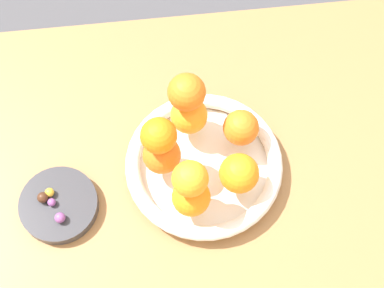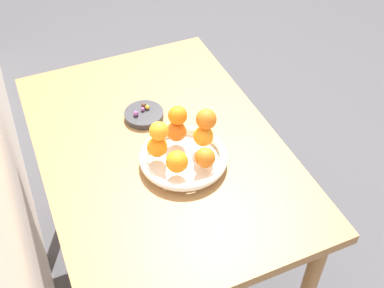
{
  "view_description": "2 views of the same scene",
  "coord_description": "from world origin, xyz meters",
  "px_view_note": "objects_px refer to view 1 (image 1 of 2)",
  "views": [
    {
      "loc": [
        -0.04,
        0.34,
        1.72
      ],
      "look_at": [
        -0.09,
        -0.04,
        0.86
      ],
      "focal_mm": 55.0,
      "sensor_mm": 36.0,
      "label": 1
    },
    {
      "loc": [
        -1.07,
        0.34,
        1.84
      ],
      "look_at": [
        -0.1,
        -0.07,
        0.81
      ],
      "focal_mm": 45.0,
      "sensor_mm": 36.0,
      "label": 2
    }
  ],
  "objects_px": {
    "candy_ball_2": "(60,218)",
    "orange_5": "(187,92)",
    "orange_7": "(190,179)",
    "orange_1": "(162,155)",
    "candy_ball_0": "(43,197)",
    "orange_0": "(189,115)",
    "candy_dish": "(59,207)",
    "orange_3": "(239,175)",
    "orange_2": "(191,197)",
    "orange_6": "(159,136)",
    "orange_4": "(241,128)",
    "dining_table": "(149,213)",
    "candy_ball_1": "(49,192)",
    "candy_ball_3": "(52,203)",
    "fruit_bowl": "(204,165)"
  },
  "relations": [
    {
      "from": "candy_ball_2",
      "to": "orange_5",
      "type": "bearing_deg",
      "value": -145.99
    },
    {
      "from": "orange_7",
      "to": "orange_5",
      "type": "bearing_deg",
      "value": -94.1
    },
    {
      "from": "orange_1",
      "to": "candy_ball_0",
      "type": "relative_size",
      "value": 3.48
    },
    {
      "from": "orange_7",
      "to": "orange_0",
      "type": "bearing_deg",
      "value": -95.46
    },
    {
      "from": "candy_dish",
      "to": "orange_3",
      "type": "bearing_deg",
      "value": -179.78
    },
    {
      "from": "orange_2",
      "to": "orange_6",
      "type": "bearing_deg",
      "value": -63.76
    },
    {
      "from": "candy_dish",
      "to": "orange_4",
      "type": "height_order",
      "value": "orange_4"
    },
    {
      "from": "dining_table",
      "to": "orange_1",
      "type": "relative_size",
      "value": 16.83
    },
    {
      "from": "candy_ball_1",
      "to": "candy_ball_0",
      "type": "bearing_deg",
      "value": 37.03
    },
    {
      "from": "orange_1",
      "to": "candy_ball_3",
      "type": "distance_m",
      "value": 0.2
    },
    {
      "from": "fruit_bowl",
      "to": "candy_ball_3",
      "type": "distance_m",
      "value": 0.27
    },
    {
      "from": "orange_7",
      "to": "candy_ball_0",
      "type": "xyz_separation_m",
      "value": [
        0.25,
        -0.03,
        -0.1
      ]
    },
    {
      "from": "candy_dish",
      "to": "orange_2",
      "type": "relative_size",
      "value": 2.11
    },
    {
      "from": "fruit_bowl",
      "to": "orange_6",
      "type": "bearing_deg",
      "value": -9.19
    },
    {
      "from": "orange_1",
      "to": "candy_ball_0",
      "type": "height_order",
      "value": "orange_1"
    },
    {
      "from": "orange_5",
      "to": "candy_ball_1",
      "type": "bearing_deg",
      "value": 23.62
    },
    {
      "from": "orange_3",
      "to": "orange_4",
      "type": "xyz_separation_m",
      "value": [
        -0.02,
        -0.09,
        -0.0
      ]
    },
    {
      "from": "fruit_bowl",
      "to": "orange_2",
      "type": "height_order",
      "value": "orange_2"
    },
    {
      "from": "dining_table",
      "to": "orange_3",
      "type": "height_order",
      "value": "orange_3"
    },
    {
      "from": "fruit_bowl",
      "to": "orange_0",
      "type": "bearing_deg",
      "value": -76.49
    },
    {
      "from": "orange_0",
      "to": "orange_3",
      "type": "relative_size",
      "value": 0.97
    },
    {
      "from": "candy_ball_0",
      "to": "candy_ball_1",
      "type": "distance_m",
      "value": 0.01
    },
    {
      "from": "fruit_bowl",
      "to": "orange_5",
      "type": "relative_size",
      "value": 4.3
    },
    {
      "from": "candy_ball_0",
      "to": "orange_3",
      "type": "bearing_deg",
      "value": 177.91
    },
    {
      "from": "orange_3",
      "to": "orange_6",
      "type": "relative_size",
      "value": 1.12
    },
    {
      "from": "orange_0",
      "to": "orange_3",
      "type": "distance_m",
      "value": 0.14
    },
    {
      "from": "orange_5",
      "to": "orange_6",
      "type": "height_order",
      "value": "orange_5"
    },
    {
      "from": "orange_5",
      "to": "orange_6",
      "type": "bearing_deg",
      "value": 54.16
    },
    {
      "from": "candy_dish",
      "to": "orange_7",
      "type": "distance_m",
      "value": 0.26
    },
    {
      "from": "orange_6",
      "to": "candy_ball_2",
      "type": "relative_size",
      "value": 3.32
    },
    {
      "from": "orange_1",
      "to": "orange_5",
      "type": "xyz_separation_m",
      "value": [
        -0.05,
        -0.08,
        0.06
      ]
    },
    {
      "from": "orange_5",
      "to": "candy_ball_0",
      "type": "bearing_deg",
      "value": 24.28
    },
    {
      "from": "fruit_bowl",
      "to": "orange_5",
      "type": "distance_m",
      "value": 0.14
    },
    {
      "from": "orange_5",
      "to": "candy_ball_3",
      "type": "height_order",
      "value": "orange_5"
    },
    {
      "from": "orange_5",
      "to": "candy_ball_1",
      "type": "xyz_separation_m",
      "value": [
        0.25,
        0.11,
        -0.11
      ]
    },
    {
      "from": "orange_6",
      "to": "candy_ball_3",
      "type": "xyz_separation_m",
      "value": [
        0.19,
        0.06,
        -0.11
      ]
    },
    {
      "from": "dining_table",
      "to": "orange_3",
      "type": "relative_size",
      "value": 16.35
    },
    {
      "from": "fruit_bowl",
      "to": "orange_4",
      "type": "xyz_separation_m",
      "value": [
        -0.07,
        -0.04,
        0.05
      ]
    },
    {
      "from": "orange_7",
      "to": "fruit_bowl",
      "type": "bearing_deg",
      "value": -115.55
    },
    {
      "from": "candy_ball_2",
      "to": "orange_0",
      "type": "bearing_deg",
      "value": -147.98
    },
    {
      "from": "candy_dish",
      "to": "orange_6",
      "type": "xyz_separation_m",
      "value": [
        -0.18,
        -0.06,
        0.12
      ]
    },
    {
      "from": "orange_7",
      "to": "candy_ball_3",
      "type": "height_order",
      "value": "orange_7"
    },
    {
      "from": "candy_dish",
      "to": "orange_7",
      "type": "bearing_deg",
      "value": 175.13
    },
    {
      "from": "candy_dish",
      "to": "orange_6",
      "type": "height_order",
      "value": "orange_6"
    },
    {
      "from": "orange_0",
      "to": "orange_6",
      "type": "bearing_deg",
      "value": 48.75
    },
    {
      "from": "orange_4",
      "to": "candy_ball_2",
      "type": "xyz_separation_m",
      "value": [
        0.32,
        0.11,
        -0.04
      ]
    },
    {
      "from": "dining_table",
      "to": "candy_ball_0",
      "type": "height_order",
      "value": "candy_ball_0"
    },
    {
      "from": "candy_dish",
      "to": "candy_ball_2",
      "type": "height_order",
      "value": "candy_ball_2"
    },
    {
      "from": "fruit_bowl",
      "to": "orange_3",
      "type": "height_order",
      "value": "orange_3"
    },
    {
      "from": "orange_4",
      "to": "orange_6",
      "type": "height_order",
      "value": "orange_6"
    }
  ]
}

